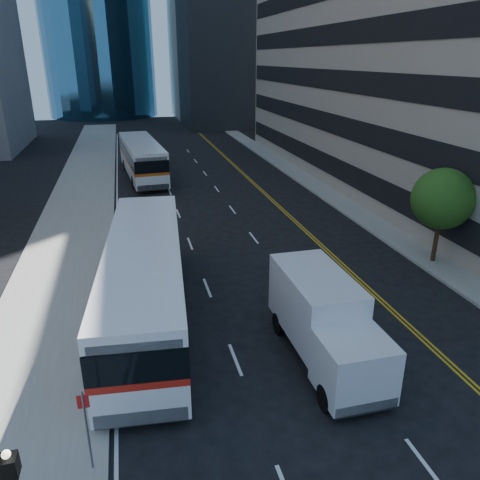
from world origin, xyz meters
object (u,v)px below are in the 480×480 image
(street_tree, at_px, (443,199))
(bus_rear, at_px, (142,158))
(bus_front, at_px, (145,278))
(box_truck, at_px, (324,321))

(street_tree, bearing_deg, bus_rear, 121.05)
(bus_front, xyz_separation_m, bus_rear, (1.06, 26.15, -0.09))
(bus_front, bearing_deg, bus_rear, 92.46)
(box_truck, bearing_deg, bus_rear, 98.68)
(bus_front, distance_m, bus_rear, 26.17)
(bus_rear, distance_m, box_truck, 31.06)
(street_tree, xyz_separation_m, bus_front, (-15.46, -2.24, -1.73))
(bus_front, distance_m, box_truck, 7.58)
(bus_rear, bearing_deg, bus_front, -97.16)
(street_tree, height_order, box_truck, street_tree)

